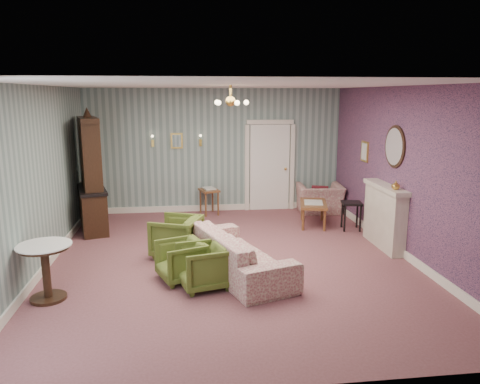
{
  "coord_description": "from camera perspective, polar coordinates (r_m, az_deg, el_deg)",
  "views": [
    {
      "loc": [
        -0.77,
        -7.35,
        2.76
      ],
      "look_at": [
        0.2,
        0.4,
        1.1
      ],
      "focal_mm": 34.53,
      "sensor_mm": 36.0,
      "label": 1
    }
  ],
  "objects": [
    {
      "name": "floor",
      "position": [
        7.89,
        -1.09,
        -8.48
      ],
      "size": [
        7.0,
        7.0,
        0.0
      ],
      "primitive_type": "plane",
      "color": "brown",
      "rests_on": "ground"
    },
    {
      "name": "ceiling",
      "position": [
        7.39,
        -1.19,
        13.08
      ],
      "size": [
        7.0,
        7.0,
        0.0
      ],
      "primitive_type": "plane",
      "rotation": [
        3.14,
        0.0,
        0.0
      ],
      "color": "white",
      "rests_on": "ground"
    },
    {
      "name": "wall_back",
      "position": [
        10.96,
        -3.06,
        5.11
      ],
      "size": [
        6.0,
        0.0,
        6.0
      ],
      "primitive_type": "plane",
      "rotation": [
        1.57,
        0.0,
        0.0
      ],
      "color": "slate",
      "rests_on": "ground"
    },
    {
      "name": "wall_front",
      "position": [
        4.14,
        3.97,
        -6.47
      ],
      "size": [
        6.0,
        0.0,
        6.0
      ],
      "primitive_type": "plane",
      "rotation": [
        -1.57,
        0.0,
        0.0
      ],
      "color": "slate",
      "rests_on": "ground"
    },
    {
      "name": "wall_left",
      "position": [
        7.79,
        -23.66,
        1.31
      ],
      "size": [
        0.0,
        7.0,
        7.0
      ],
      "primitive_type": "plane",
      "rotation": [
        1.57,
        0.0,
        1.57
      ],
      "color": "slate",
      "rests_on": "ground"
    },
    {
      "name": "wall_right",
      "position": [
        8.36,
        19.78,
        2.28
      ],
      "size": [
        0.0,
        7.0,
        7.0
      ],
      "primitive_type": "plane",
      "rotation": [
        1.57,
        0.0,
        -1.57
      ],
      "color": "slate",
      "rests_on": "ground"
    },
    {
      "name": "wall_right_floral",
      "position": [
        8.36,
        19.69,
        2.27
      ],
      "size": [
        0.0,
        7.0,
        7.0
      ],
      "primitive_type": "plane",
      "rotation": [
        1.57,
        0.0,
        -1.57
      ],
      "color": "#A1506E",
      "rests_on": "ground"
    },
    {
      "name": "door",
      "position": [
        11.13,
        3.67,
        3.29
      ],
      "size": [
        1.12,
        0.12,
        2.16
      ],
      "primitive_type": null,
      "color": "white",
      "rests_on": "floor"
    },
    {
      "name": "olive_chair_a",
      "position": [
        6.77,
        -4.53,
        -8.88
      ],
      "size": [
        0.78,
        0.81,
        0.7
      ],
      "primitive_type": "imported",
      "rotation": [
        0.0,
        0.0,
        -1.33
      ],
      "color": "#4E5C20",
      "rests_on": "floor"
    },
    {
      "name": "olive_chair_b",
      "position": [
        7.07,
        -7.3,
        -8.18
      ],
      "size": [
        0.79,
        0.82,
        0.67
      ],
      "primitive_type": "imported",
      "rotation": [
        0.0,
        0.0,
        -1.21
      ],
      "color": "#4E5C20",
      "rests_on": "floor"
    },
    {
      "name": "olive_chair_c",
      "position": [
        8.07,
        -7.85,
        -5.21
      ],
      "size": [
        0.93,
        0.96,
        0.77
      ],
      "primitive_type": "imported",
      "rotation": [
        0.0,
        0.0,
        -1.95
      ],
      "color": "#4E5C20",
      "rests_on": "floor"
    },
    {
      "name": "sofa_chintz",
      "position": [
        7.23,
        -0.17,
        -6.59
      ],
      "size": [
        1.39,
        2.41,
        0.91
      ],
      "primitive_type": "imported",
      "rotation": [
        0.0,
        0.0,
        1.9
      ],
      "color": "#8E3945",
      "rests_on": "floor"
    },
    {
      "name": "wingback_chair",
      "position": [
        11.08,
        9.85,
        -0.23
      ],
      "size": [
        1.08,
        0.75,
        0.9
      ],
      "primitive_type": "imported",
      "rotation": [
        0.0,
        0.0,
        3.06
      ],
      "color": "#8E3945",
      "rests_on": "floor"
    },
    {
      "name": "dresser",
      "position": [
        9.86,
        -18.05,
        2.46
      ],
      "size": [
        0.87,
        1.55,
        2.45
      ],
      "primitive_type": null,
      "rotation": [
        0.0,
        0.0,
        0.26
      ],
      "color": "black",
      "rests_on": "floor"
    },
    {
      "name": "fireplace",
      "position": [
        8.83,
        17.42,
        -2.86
      ],
      "size": [
        0.3,
        1.4,
        1.16
      ],
      "primitive_type": null,
      "color": "beige",
      "rests_on": "floor"
    },
    {
      "name": "mantel_vase",
      "position": [
        8.33,
        18.69,
        0.8
      ],
      "size": [
        0.15,
        0.15,
        0.15
      ],
      "primitive_type": "imported",
      "color": "gold",
      "rests_on": "fireplace"
    },
    {
      "name": "oval_mirror",
      "position": [
        8.65,
        18.55,
        5.34
      ],
      "size": [
        0.04,
        0.76,
        0.84
      ],
      "primitive_type": null,
      "color": "white",
      "rests_on": "wall_right"
    },
    {
      "name": "framed_print",
      "position": [
        9.91,
        15.16,
        4.85
      ],
      "size": [
        0.04,
        0.34,
        0.42
      ],
      "primitive_type": null,
      "color": "gold",
      "rests_on": "wall_right"
    },
    {
      "name": "coffee_table",
      "position": [
        10.0,
        9.01,
        -2.68
      ],
      "size": [
        0.76,
        1.08,
        0.5
      ],
      "primitive_type": null,
      "rotation": [
        0.0,
        0.0,
        -0.24
      ],
      "color": "brown",
      "rests_on": "floor"
    },
    {
      "name": "side_table_black",
      "position": [
        9.8,
        13.56,
        -2.91
      ],
      "size": [
        0.45,
        0.45,
        0.59
      ],
      "primitive_type": null,
      "rotation": [
        0.0,
        0.0,
        -0.16
      ],
      "color": "black",
      "rests_on": "floor"
    },
    {
      "name": "pedestal_table",
      "position": [
        6.87,
        -22.83,
        -9.09
      ],
      "size": [
        0.94,
        0.94,
        0.79
      ],
      "primitive_type": null,
      "rotation": [
        0.0,
        0.0,
        -0.36
      ],
      "color": "black",
      "rests_on": "floor"
    },
    {
      "name": "nesting_table",
      "position": [
        10.79,
        -3.83,
        -1.07
      ],
      "size": [
        0.51,
        0.58,
        0.65
      ],
      "primitive_type": null,
      "rotation": [
        0.0,
        0.0,
        0.27
      ],
      "color": "brown",
      "rests_on": "floor"
    },
    {
      "name": "gilt_mirror_back",
      "position": [
        10.86,
        -7.83,
        6.28
      ],
      "size": [
        0.28,
        0.06,
        0.36
      ],
      "primitive_type": null,
      "color": "gold",
      "rests_on": "wall_back"
    },
    {
      "name": "sconce_left",
      "position": [
        10.86,
        -10.75,
        6.19
      ],
      "size": [
        0.16,
        0.12,
        0.3
      ],
      "primitive_type": null,
      "color": "gold",
      "rests_on": "wall_back"
    },
    {
      "name": "sconce_right",
      "position": [
        10.85,
        -4.91,
        6.34
      ],
      "size": [
        0.16,
        0.12,
        0.3
      ],
      "primitive_type": null,
      "color": "gold",
      "rests_on": "wall_back"
    },
    {
      "name": "chandelier",
      "position": [
        7.39,
        -1.18,
        10.99
      ],
      "size": [
        0.56,
        0.56,
        0.36
      ],
      "primitive_type": null,
      "color": "gold",
      "rests_on": "ceiling"
    },
    {
      "name": "burgundy_cushion",
      "position": [
        10.91,
        9.83,
        -0.24
      ],
      "size": [
        0.41,
        0.28,
        0.39
      ],
      "primitive_type": "cube",
      "rotation": [
        0.17,
        0.0,
        -0.35
      ],
      "color": "#5C171E",
      "rests_on": "wingback_chair"
    }
  ]
}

